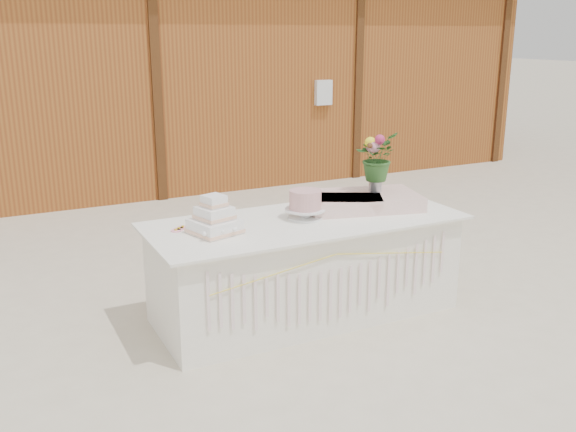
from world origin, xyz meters
The scene contains 9 objects.
ground centered at (0.00, 0.00, 0.00)m, with size 80.00×80.00×0.00m, color beige.
barn centered at (-0.01, 5.99, 1.68)m, with size 12.60×4.60×3.30m.
cake_table centered at (0.00, 0.00, 0.39)m, with size 2.40×1.00×0.77m.
wedding_cake centered at (-0.73, -0.02, 0.86)m, with size 0.38×0.38×0.27m.
pink_cake_stand centered at (0.01, 0.02, 0.89)m, with size 0.31×0.31×0.22m.
satin_runner centered at (0.55, 0.10, 0.83)m, with size 0.91×0.52×0.11m, color #FFD5CD.
flower_vase centered at (0.70, 0.12, 0.96)m, with size 0.10×0.10×0.14m, color #A4A4A9.
bouquet centered at (0.70, 0.12, 1.22)m, with size 0.34×0.30×0.38m, color #2D5A24.
loose_flowers centered at (-0.95, 0.04, 0.78)m, with size 0.15×0.36×0.02m, color pink, non-canonical shape.
Camera 1 is at (-2.20, -4.08, 2.13)m, focal length 40.00 mm.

